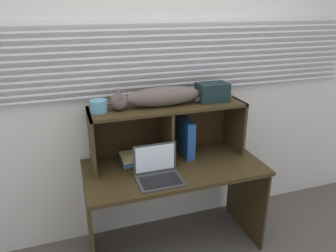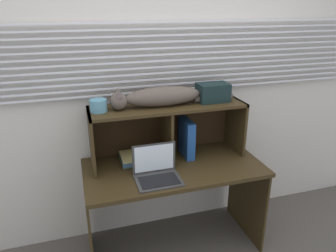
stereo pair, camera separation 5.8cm
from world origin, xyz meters
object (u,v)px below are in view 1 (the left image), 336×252
Objects in this scene: binder_upright at (186,138)px; storage_box at (212,92)px; small_basket at (99,106)px; book_stack at (132,159)px; laptop at (158,172)px; cat at (160,97)px.

storage_box reaches higher than binder_upright.
storage_box reaches higher than small_basket.
small_basket reaches higher than book_stack.
laptop is at bearing -138.50° from binder_upright.
laptop reaches higher than book_stack.
book_stack is 0.49m from small_basket.
binder_upright is 0.45m from book_stack.
small_basket is 0.50× the size of storage_box.
cat is at bearing -180.00° from binder_upright.
laptop is at bearing -151.84° from storage_box.
small_basket is at bearing 180.00° from binder_upright.
laptop is (-0.11, -0.28, -0.45)m from cat.
cat reaches higher than small_basket.
small_basket is at bearing 180.00° from storage_box.
small_basket reaches higher than laptop.
storage_box is at bearing 0.00° from cat.
binder_upright is 0.41m from storage_box.
storage_box reaches higher than book_stack.
small_basket is at bearing 140.34° from laptop.
cat is 0.41m from binder_upright.
storage_box is at bearing 0.03° from book_stack.
laptop is 1.43× the size of book_stack.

